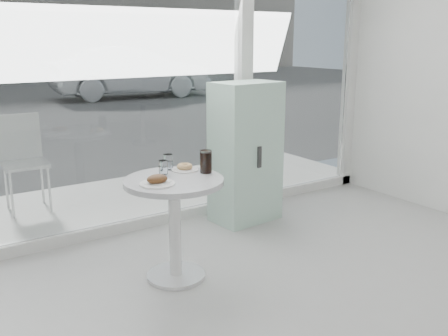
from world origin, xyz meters
TOP-DOWN VIEW (x-y plane):
  - storefront at (0.07, 3.00)m, footprint 5.00×0.14m
  - main_table at (-0.50, 1.90)m, footprint 0.72×0.72m
  - patio_deck at (0.00, 3.80)m, footprint 5.60×1.60m
  - mint_cabinet at (0.67, 2.63)m, footprint 0.66×0.47m
  - patio_chair at (-1.08, 4.03)m, footprint 0.43×0.43m
  - car_silver at (4.02, 13.13)m, footprint 4.74×2.06m
  - plate_fritter at (-0.66, 1.83)m, footprint 0.24×0.24m
  - plate_donut at (-0.32, 2.06)m, footprint 0.20×0.20m
  - water_tumbler_a at (-0.51, 2.05)m, footprint 0.07×0.07m
  - water_tumbler_b at (-0.41, 2.16)m, footprint 0.07×0.07m
  - cola_glass at (-0.22, 1.92)m, footprint 0.09×0.09m

SIDE VIEW (x-z plane):
  - patio_deck at x=0.00m, z-range 0.00..0.05m
  - main_table at x=-0.50m, z-range 0.17..0.94m
  - patio_chair at x=-1.08m, z-range 0.12..1.07m
  - mint_cabinet at x=0.67m, z-range 0.00..1.35m
  - car_silver at x=4.02m, z-range 0.00..1.52m
  - plate_donut at x=-0.32m, z-range 0.76..0.82m
  - plate_fritter at x=-0.66m, z-range 0.76..0.83m
  - water_tumbler_a at x=-0.51m, z-range 0.76..0.87m
  - water_tumbler_b at x=-0.41m, z-range 0.76..0.88m
  - cola_glass at x=-0.22m, z-range 0.77..0.94m
  - storefront at x=0.07m, z-range 0.21..3.21m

